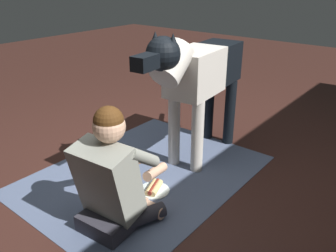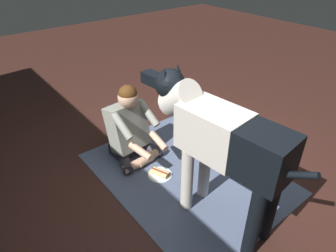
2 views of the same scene
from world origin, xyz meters
The scene contains 5 objects.
ground_plane centered at (0.00, 0.00, 0.00)m, with size 13.70×13.70×0.00m, color #3B201A.
area_rug centered at (0.07, -0.01, 0.00)m, with size 1.99×1.51×0.01m, color slate.
person_sitting_on_floor centered at (0.67, 0.26, 0.36)m, with size 0.70×0.58×0.87m.
large_dog centered at (-0.46, 0.16, 0.80)m, with size 1.59×0.41×1.23m.
hot_dog_on_plate centered at (0.21, 0.22, 0.02)m, with size 0.25×0.25×0.06m.
Camera 2 is at (-1.68, 1.63, 2.09)m, focal length 31.92 mm.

